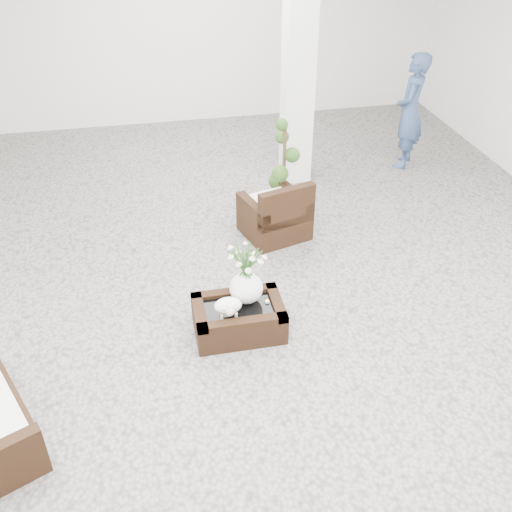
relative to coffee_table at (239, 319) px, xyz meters
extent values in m
plane|color=gray|center=(0.27, 0.52, -0.16)|extent=(11.00, 11.00, 0.00)
cube|color=white|center=(1.47, 3.32, 1.59)|extent=(0.40, 0.40, 3.50)
cube|color=black|center=(0.00, 0.00, 0.00)|extent=(0.90, 0.60, 0.31)
ellipsoid|color=white|center=(-0.12, -0.10, 0.26)|extent=(0.28, 0.23, 0.21)
cylinder|color=white|center=(0.30, 0.02, 0.17)|extent=(0.04, 0.04, 0.03)
cube|color=black|center=(0.79, 1.78, 0.24)|extent=(0.91, 0.89, 0.79)
imported|color=navy|center=(3.27, 3.41, 0.72)|extent=(0.70, 0.77, 1.75)
camera|label=1|loc=(-0.76, -4.53, 3.89)|focal=41.23mm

